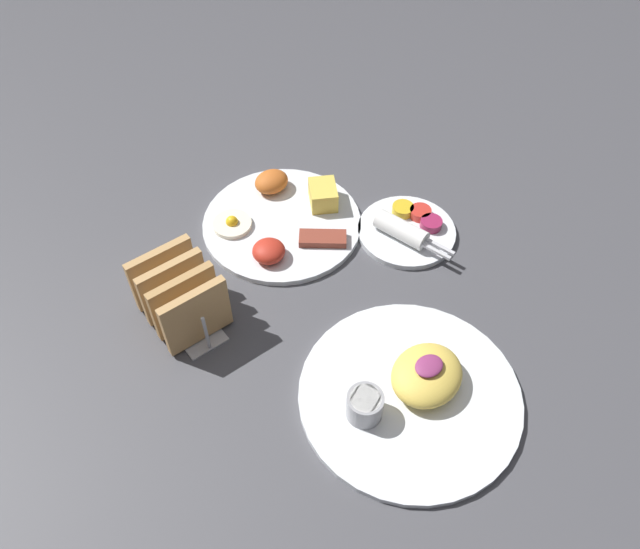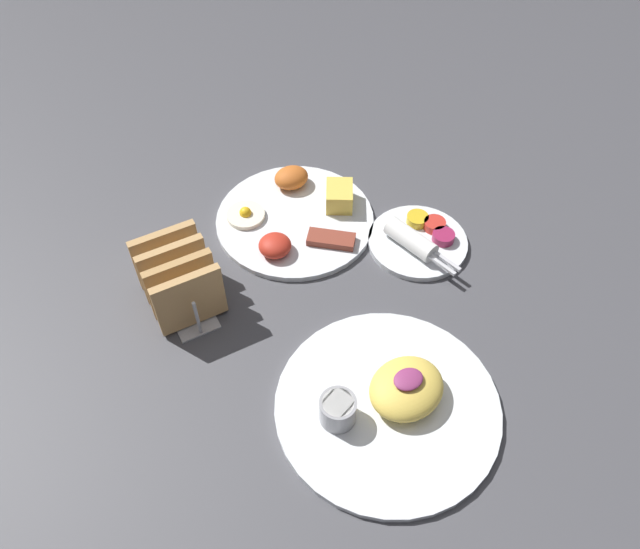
# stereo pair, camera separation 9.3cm
# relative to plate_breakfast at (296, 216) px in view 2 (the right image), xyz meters

# --- Properties ---
(ground_plane) EXTENTS (3.00, 3.00, 0.00)m
(ground_plane) POSITION_rel_plate_breakfast_xyz_m (-0.00, -0.17, -0.01)
(ground_plane) COLOR #47474C
(plate_breakfast) EXTENTS (0.26, 0.26, 0.05)m
(plate_breakfast) POSITION_rel_plate_breakfast_xyz_m (0.00, 0.00, 0.00)
(plate_breakfast) COLOR white
(plate_breakfast) RESTS_ON ground_plane
(plate_condiments) EXTENTS (0.16, 0.18, 0.04)m
(plate_condiments) POSITION_rel_plate_breakfast_xyz_m (0.15, -0.14, 0.00)
(plate_condiments) COLOR white
(plate_condiments) RESTS_ON ground_plane
(plate_foreground) EXTENTS (0.30, 0.30, 0.06)m
(plate_foreground) POSITION_rel_plate_breakfast_xyz_m (-0.05, -0.37, 0.00)
(plate_foreground) COLOR white
(plate_foreground) RESTS_ON ground_plane
(toast_rack) EXTENTS (0.10, 0.15, 0.10)m
(toast_rack) POSITION_rel_plate_breakfast_xyz_m (-0.22, -0.07, 0.04)
(toast_rack) COLOR #B7B7BC
(toast_rack) RESTS_ON ground_plane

